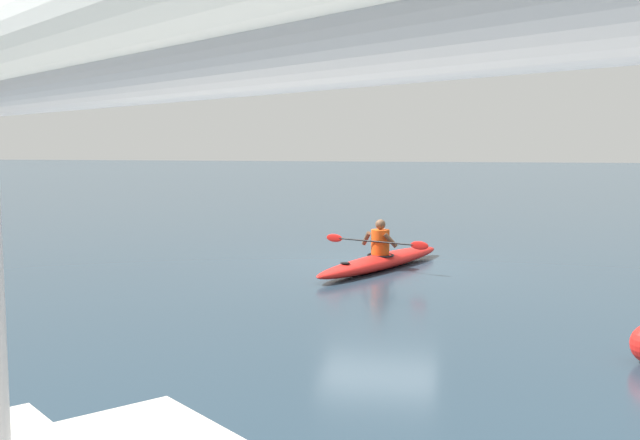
% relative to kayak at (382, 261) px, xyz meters
% --- Properties ---
extents(ground_plane, '(160.00, 160.00, 0.00)m').
position_rel_kayak_xyz_m(ground_plane, '(0.10, -0.40, -0.16)').
color(ground_plane, '#233847').
extents(kayak, '(2.47, 4.50, 0.31)m').
position_rel_kayak_xyz_m(kayak, '(0.00, 0.00, 0.00)').
color(kayak, red).
rests_on(kayak, ground).
extents(kayaker, '(2.23, 1.03, 0.73)m').
position_rel_kayak_xyz_m(kayaker, '(0.04, 0.08, 0.45)').
color(kayaker, '#E04C14').
rests_on(kayaker, kayak).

